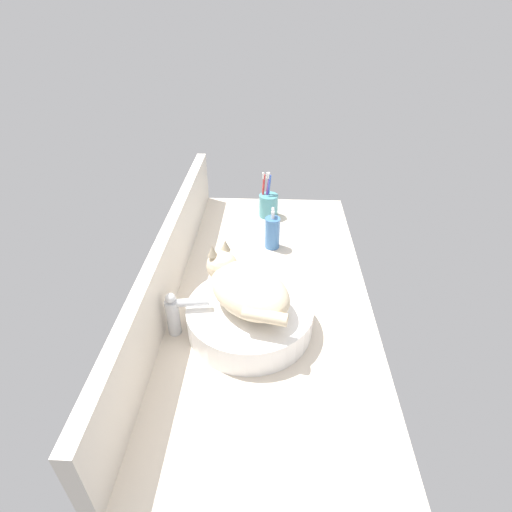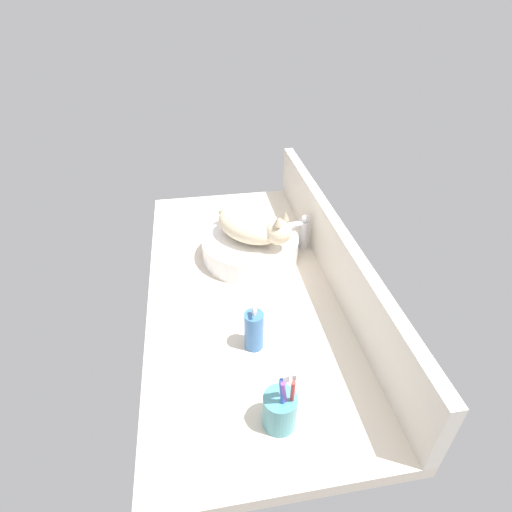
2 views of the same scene
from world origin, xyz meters
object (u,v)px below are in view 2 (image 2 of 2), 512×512
(sink_basin, at_px, (250,247))
(faucet, at_px, (301,231))
(cat, at_px, (253,225))
(soap_dispenser, at_px, (254,330))
(toothbrush_cup, at_px, (280,410))

(sink_basin, height_order, faucet, faucet)
(sink_basin, distance_m, faucet, 0.20)
(cat, xyz_separation_m, faucet, (-0.03, 0.18, -0.06))
(cat, height_order, soap_dispenser, cat)
(soap_dispenser, relative_size, toothbrush_cup, 0.81)
(sink_basin, distance_m, soap_dispenser, 0.43)
(sink_basin, xyz_separation_m, soap_dispenser, (0.43, -0.06, 0.02))
(sink_basin, xyz_separation_m, cat, (0.01, 0.01, 0.10))
(toothbrush_cup, bearing_deg, soap_dispenser, -175.33)
(cat, relative_size, faucet, 2.19)
(faucet, bearing_deg, sink_basin, -82.54)
(faucet, bearing_deg, soap_dispenser, -29.07)
(faucet, height_order, toothbrush_cup, toothbrush_cup)
(sink_basin, bearing_deg, soap_dispenser, -7.56)
(sink_basin, relative_size, soap_dispenser, 2.28)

